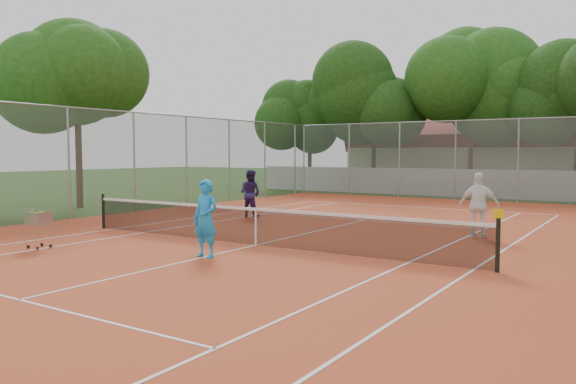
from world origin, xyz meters
The scene contains 12 objects.
ground centered at (0.00, 0.00, 0.00)m, with size 120.00×120.00×0.00m, color #173B10.
court_pad centered at (0.00, 0.00, 0.01)m, with size 18.00×34.00×0.02m, color #B84623.
court_lines centered at (0.00, 0.00, 0.02)m, with size 10.98×23.78×0.01m, color white.
tennis_net centered at (0.00, 0.00, 0.51)m, with size 11.88×0.10×0.98m, color black.
perimeter_fence centered at (0.00, 0.00, 2.00)m, with size 18.00×34.00×4.00m, color slate.
boundary_wall centered at (0.00, 19.00, 0.75)m, with size 26.00×0.30×1.50m, color silver.
clubhouse centered at (-2.00, 29.00, 2.20)m, with size 16.40×9.00×4.40m, color beige.
tropical_trees centered at (0.00, 22.00, 5.00)m, with size 29.00×19.00×10.00m, color black.
player_near centered at (0.03, -1.94, 0.90)m, with size 0.64×0.42×1.76m, color #1B97EA.
player_far_left centered at (-4.02, 5.09, 0.89)m, with size 0.84×0.66×1.73m, color #241849.
player_far_right centered at (4.42, 4.46, 0.93)m, with size 1.07×0.44×1.82m, color white.
ball_hopper centered at (-4.20, -3.32, 0.52)m, with size 0.48×0.48×1.00m, color #B0B1B7.
Camera 1 is at (8.46, -11.45, 2.38)m, focal length 35.00 mm.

